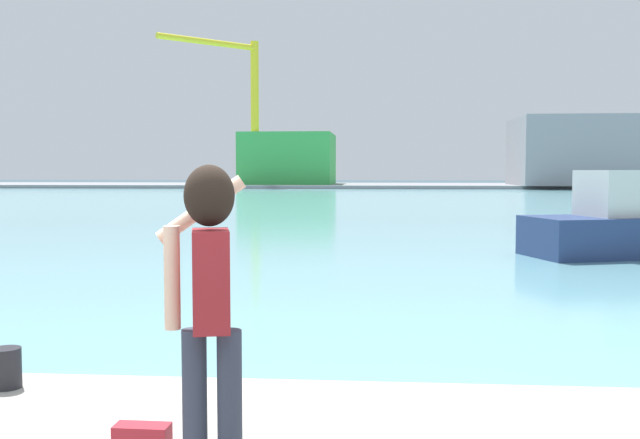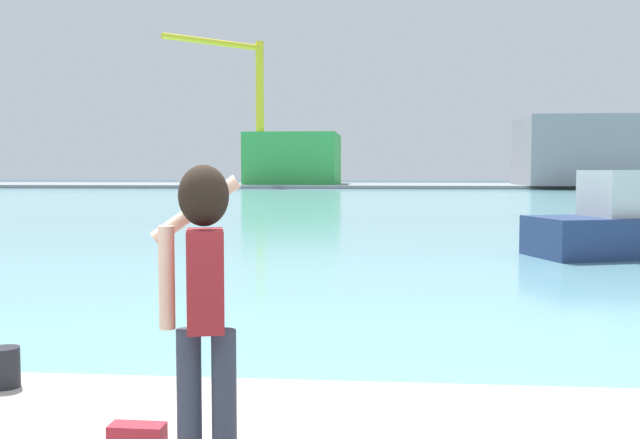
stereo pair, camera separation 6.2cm
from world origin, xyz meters
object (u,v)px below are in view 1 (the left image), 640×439
person_photographer (209,286)px  port_crane (243,95)px  warehouse_right (576,151)px  harbor_bollard (6,368)px  warehouse_left (289,159)px

person_photographer → port_crane: size_ratio=0.10×
warehouse_right → port_crane: bearing=-176.6°
warehouse_right → harbor_bollard: bearing=-107.2°
warehouse_left → port_crane: size_ratio=0.70×
person_photographer → harbor_bollard: bearing=39.6°
person_photographer → port_crane: 86.67m
warehouse_left → warehouse_right: warehouse_right is taller
harbor_bollard → port_crane: bearing=99.5°
person_photographer → warehouse_left: warehouse_left is taller
port_crane → person_photographer: bearing=-79.3°
harbor_bollard → warehouse_right: size_ratio=0.02×
warehouse_right → port_crane: (-40.43, -2.37, 6.88)m
warehouse_left → warehouse_right: 35.93m
person_photographer → harbor_bollard: person_photographer is taller
person_photographer → warehouse_right: (24.51, 86.99, 2.93)m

